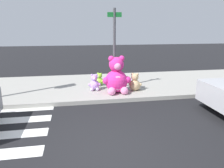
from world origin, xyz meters
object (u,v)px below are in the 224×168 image
at_px(plush_pink_large, 117,78).
at_px(plush_teal, 115,77).
at_px(plush_lime, 99,80).
at_px(sign_pole, 114,47).
at_px(plush_tan, 135,83).
at_px(plush_lavender, 95,84).

bearing_deg(plush_pink_large, plush_teal, 80.53).
height_order(plush_teal, plush_lime, plush_teal).
bearing_deg(sign_pole, plush_pink_large, -92.05).
distance_m(plush_tan, plush_teal, 1.48).
relative_size(plush_pink_large, plush_teal, 2.14).
relative_size(plush_lavender, plush_teal, 0.99).
relative_size(plush_pink_large, plush_lavender, 2.16).
relative_size(plush_pink_large, plush_tan, 1.98).
bearing_deg(plush_tan, plush_teal, 111.11).
height_order(plush_pink_large, plush_tan, plush_pink_large).
height_order(plush_lavender, plush_lime, plush_lavender).
xyz_separation_m(sign_pole, plush_lavender, (-0.83, -0.10, -1.43)).
height_order(sign_pole, plush_pink_large, sign_pole).
distance_m(plush_lavender, plush_tan, 1.64).
distance_m(plush_pink_large, plush_lavender, 1.00).
distance_m(plush_lavender, plush_teal, 1.49).
xyz_separation_m(sign_pole, plush_tan, (0.77, -0.44, -1.41)).
height_order(plush_lavender, plush_teal, plush_teal).
xyz_separation_m(plush_pink_large, plush_teal, (0.26, 1.53, -0.31)).
bearing_deg(plush_pink_large, plush_lime, 113.93).
distance_m(sign_pole, plush_lime, 1.68).
height_order(sign_pole, plush_tan, sign_pole).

